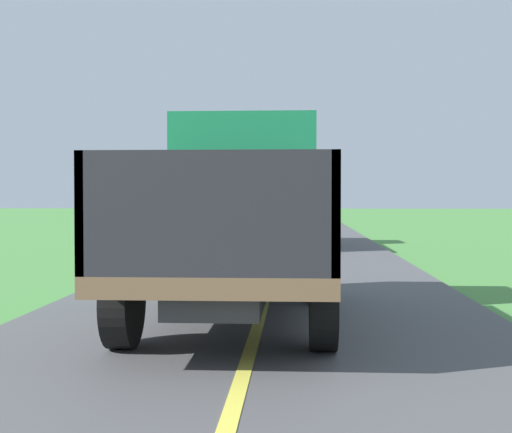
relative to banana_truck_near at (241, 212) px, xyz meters
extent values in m
cube|color=#2D2D30|center=(-0.01, -0.89, -0.79)|extent=(0.90, 5.51, 0.24)
cube|color=brown|center=(-0.01, -0.89, -0.59)|extent=(2.30, 5.80, 0.20)
cube|color=#197A4C|center=(-0.01, 1.06, 0.46)|extent=(2.10, 1.90, 1.90)
cube|color=black|center=(-0.01, 2.01, 0.79)|extent=(1.78, 0.02, 0.76)
cube|color=#232328|center=(-1.12, -1.87, 0.06)|extent=(0.08, 3.85, 1.10)
cube|color=#232328|center=(1.10, -1.87, 0.06)|extent=(0.08, 3.85, 1.10)
cube|color=#232328|center=(-0.01, -3.75, 0.06)|extent=(2.30, 0.08, 1.10)
cube|color=#232328|center=(-0.01, 0.02, 0.06)|extent=(2.30, 0.08, 1.10)
cylinder|color=black|center=(-1.06, 0.90, -0.89)|extent=(0.28, 1.00, 1.00)
cylinder|color=black|center=(1.04, 0.90, -0.89)|extent=(0.28, 1.00, 1.00)
cylinder|color=black|center=(-1.06, -2.49, -0.89)|extent=(0.28, 1.00, 1.00)
cylinder|color=black|center=(1.04, -2.49, -0.89)|extent=(0.28, 1.00, 1.00)
ellipsoid|color=gold|center=(0.02, -0.98, 0.03)|extent=(0.45, 0.55, 0.47)
ellipsoid|color=#AEC32C|center=(-0.46, -2.01, 0.04)|extent=(0.57, 0.72, 0.47)
ellipsoid|color=#9AD02A|center=(0.65, -3.29, -0.32)|extent=(0.43, 0.51, 0.48)
ellipsoid|color=#A3B734|center=(-0.48, -0.74, -0.03)|extent=(0.47, 0.49, 0.41)
ellipsoid|color=#A0C62C|center=(0.53, -2.49, 0.01)|extent=(0.55, 0.71, 0.48)
ellipsoid|color=#B3C51F|center=(-0.18, -0.49, -0.29)|extent=(0.41, 0.47, 0.42)
ellipsoid|color=#B3BD1C|center=(0.62, -2.73, -0.27)|extent=(0.47, 0.48, 0.42)
cube|color=#2D2D30|center=(0.00, 13.15, -0.79)|extent=(0.90, 5.51, 0.24)
cube|color=brown|center=(0.00, 13.15, -0.59)|extent=(2.30, 5.80, 0.20)
cube|color=gold|center=(0.00, 15.10, 0.46)|extent=(2.10, 1.90, 1.90)
cube|color=black|center=(0.00, 16.06, 0.79)|extent=(1.78, 0.02, 0.76)
cube|color=#2D517F|center=(-1.11, 12.18, 0.06)|extent=(0.08, 3.85, 1.10)
cube|color=#2D517F|center=(1.11, 12.18, 0.06)|extent=(0.08, 3.85, 1.10)
cube|color=#2D517F|center=(0.00, 10.29, 0.06)|extent=(2.30, 0.08, 1.10)
cube|color=#2D517F|center=(0.00, 14.06, 0.06)|extent=(2.30, 0.08, 1.10)
cylinder|color=black|center=(-1.05, 14.95, -0.89)|extent=(0.28, 1.00, 1.00)
cylinder|color=black|center=(1.05, 14.95, -0.89)|extent=(0.28, 1.00, 1.00)
cylinder|color=black|center=(-1.05, 11.56, -0.89)|extent=(0.28, 1.00, 1.00)
cylinder|color=black|center=(1.05, 11.56, -0.89)|extent=(0.28, 1.00, 1.00)
ellipsoid|color=#A5C42E|center=(-0.63, 13.62, 0.31)|extent=(0.41, 0.54, 0.41)
ellipsoid|color=#9BBC2C|center=(0.43, 13.29, -0.02)|extent=(0.58, 0.65, 0.37)
ellipsoid|color=#9EBD2C|center=(0.58, 13.79, -0.28)|extent=(0.59, 0.57, 0.47)
ellipsoid|color=#9CD024|center=(-0.10, 12.52, -0.28)|extent=(0.54, 0.54, 0.50)
ellipsoid|color=#A3CB29|center=(-0.37, 12.82, 0.01)|extent=(0.45, 0.41, 0.44)
ellipsoid|color=#B2C524|center=(-0.50, 13.64, 0.04)|extent=(0.56, 0.57, 0.51)
ellipsoid|color=#9ACF1B|center=(-0.11, 12.57, 0.32)|extent=(0.44, 0.48, 0.41)
ellipsoid|color=#A7BD1F|center=(0.00, 11.48, 0.05)|extent=(0.56, 0.59, 0.45)
ellipsoid|color=#AFC51F|center=(-0.11, 12.66, 0.04)|extent=(0.53, 0.63, 0.37)
ellipsoid|color=#B2C533|center=(-0.56, 10.95, 0.32)|extent=(0.49, 0.58, 0.47)
ellipsoid|color=#9DBF1D|center=(0.35, 11.68, 0.04)|extent=(0.43, 0.44, 0.40)
camera|label=1|loc=(0.77, -9.85, 0.21)|focal=49.95mm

